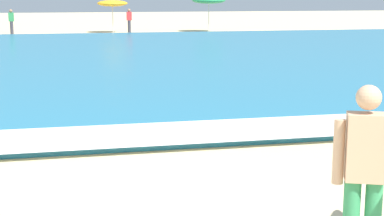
{
  "coord_description": "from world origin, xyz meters",
  "views": [
    {
      "loc": [
        -0.27,
        -4.82,
        2.49
      ],
      "look_at": [
        1.3,
        2.23,
        1.1
      ],
      "focal_mm": 55.35,
      "sensor_mm": 36.0,
      "label": 1
    }
  ],
  "objects_px": {
    "beach_umbrella_3": "(209,1)",
    "beachgoer_near_row_mid": "(129,20)",
    "beach_umbrella_2": "(112,3)",
    "beachgoer_near_row_left": "(11,21)"
  },
  "relations": [
    {
      "from": "beach_umbrella_3",
      "to": "beachgoer_near_row_left",
      "type": "xyz_separation_m",
      "value": [
        -12.74,
        -0.45,
        -1.23
      ]
    },
    {
      "from": "beach_umbrella_3",
      "to": "beachgoer_near_row_mid",
      "type": "height_order",
      "value": "beach_umbrella_3"
    },
    {
      "from": "beach_umbrella_3",
      "to": "beachgoer_near_row_mid",
      "type": "bearing_deg",
      "value": -174.16
    },
    {
      "from": "beach_umbrella_2",
      "to": "beachgoer_near_row_mid",
      "type": "height_order",
      "value": "beach_umbrella_2"
    },
    {
      "from": "beach_umbrella_3",
      "to": "beachgoer_near_row_mid",
      "type": "relative_size",
      "value": 1.46
    },
    {
      "from": "beach_umbrella_3",
      "to": "beachgoer_near_row_mid",
      "type": "distance_m",
      "value": 5.59
    },
    {
      "from": "beach_umbrella_3",
      "to": "beachgoer_near_row_left",
      "type": "relative_size",
      "value": 1.46
    },
    {
      "from": "beach_umbrella_2",
      "to": "beach_umbrella_3",
      "type": "relative_size",
      "value": 0.93
    },
    {
      "from": "beach_umbrella_2",
      "to": "beachgoer_near_row_left",
      "type": "bearing_deg",
      "value": -173.19
    },
    {
      "from": "beach_umbrella_3",
      "to": "beachgoer_near_row_left",
      "type": "bearing_deg",
      "value": -177.96
    }
  ]
}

